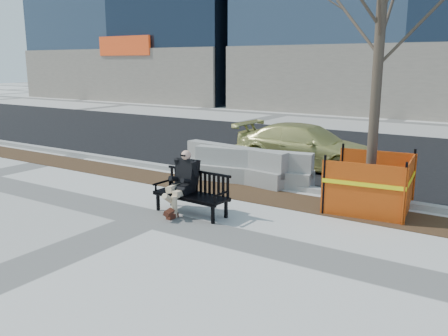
{
  "coord_description": "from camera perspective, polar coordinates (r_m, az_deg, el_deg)",
  "views": [
    {
      "loc": [
        6.09,
        -6.68,
        3.0
      ],
      "look_at": [
        0.92,
        1.27,
        0.89
      ],
      "focal_mm": 38.2,
      "sensor_mm": 36.0,
      "label": 1
    }
  ],
  "objects": [
    {
      "name": "tree_fence",
      "position": [
        10.44,
        16.85,
        -4.7
      ],
      "size": [
        2.68,
        2.68,
        6.07
      ],
      "primitive_type": null,
      "rotation": [
        0.0,
        0.0,
        0.11
      ],
      "color": "#F25A12",
      "rests_on": "ground"
    },
    {
      "name": "asphalt_street",
      "position": [
        16.9,
        11.41,
        2.08
      ],
      "size": [
        60.0,
        10.4,
        0.01
      ],
      "primitive_type": "cube",
      "color": "black",
      "rests_on": "ground"
    },
    {
      "name": "jersey_barrier_left",
      "position": [
        12.45,
        1.28,
        -1.4
      ],
      "size": [
        3.17,
        1.04,
        0.89
      ],
      "primitive_type": null,
      "rotation": [
        0.0,
        0.0,
        -0.13
      ],
      "color": "gray",
      "rests_on": "ground"
    },
    {
      "name": "seated_man",
      "position": [
        9.87,
        -4.78,
        -5.19
      ],
      "size": [
        0.59,
        0.94,
        1.28
      ],
      "primitive_type": null,
      "rotation": [
        0.0,
        0.0,
        -0.05
      ],
      "color": "black",
      "rests_on": "ground"
    },
    {
      "name": "curb",
      "position": [
        12.26,
        2.24,
        -1.33
      ],
      "size": [
        60.0,
        0.25,
        0.12
      ],
      "primitive_type": "cube",
      "color": "#9E9B93",
      "rests_on": "ground"
    },
    {
      "name": "ground",
      "position": [
        9.52,
        -8.85,
        -5.96
      ],
      "size": [
        120.0,
        120.0,
        0.0
      ],
      "primitive_type": "plane",
      "color": "beige",
      "rests_on": "ground"
    },
    {
      "name": "sedan",
      "position": [
        14.11,
        9.76,
        0.08
      ],
      "size": [
        4.35,
        1.88,
        1.25
      ],
      "primitive_type": "imported",
      "rotation": [
        0.0,
        0.0,
        1.54
      ],
      "color": "tan",
      "rests_on": "ground"
    },
    {
      "name": "bench",
      "position": [
        9.7,
        -3.94,
        -5.5
      ],
      "size": [
        1.66,
        0.67,
        0.87
      ],
      "primitive_type": null,
      "rotation": [
        0.0,
        0.0,
        -0.05
      ],
      "color": "black",
      "rests_on": "ground"
    },
    {
      "name": "mulch_strip",
      "position": [
        11.5,
        -0.2,
        -2.55
      ],
      "size": [
        40.0,
        1.2,
        0.02
      ],
      "primitive_type": "cube",
      "color": "#47301C",
      "rests_on": "ground"
    },
    {
      "name": "jersey_barrier_right",
      "position": [
        12.12,
        3.4,
        -1.81
      ],
      "size": [
        3.12,
        1.1,
        0.88
      ],
      "primitive_type": null,
      "rotation": [
        0.0,
        0.0,
        0.16
      ],
      "color": "#9C9A92",
      "rests_on": "ground"
    }
  ]
}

